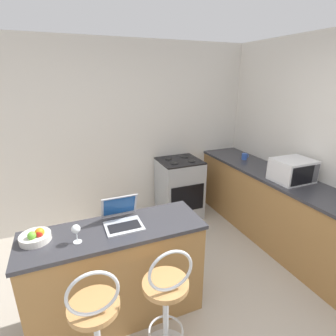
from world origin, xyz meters
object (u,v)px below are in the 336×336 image
stove_range (179,188)px  laptop (122,217)px  wine_glass_tall (76,230)px  mug_blue (245,156)px  bar_stool_near (97,331)px  bar_stool_far (167,307)px  fruit_bowl (36,237)px  microwave (293,170)px

stove_range → laptop: bearing=-130.2°
wine_glass_tall → mug_blue: 2.80m
bar_stool_near → stove_range: bearing=52.6°
bar_stool_far → fruit_bowl: 1.12m
microwave → mug_blue: microwave is taller
wine_glass_tall → fruit_bowl: bearing=155.1°
wine_glass_tall → stove_range: bearing=44.7°
laptop → mug_blue: laptop is taller
microwave → mug_blue: bearing=88.0°
laptop → stove_range: size_ratio=0.34×
bar_stool_near → laptop: size_ratio=3.32×
wine_glass_tall → fruit_bowl: size_ratio=0.65×
mug_blue → stove_range: bearing=159.8°
bar_stool_near → wine_glass_tall: (-0.04, 0.45, 0.53)m
wine_glass_tall → bar_stool_far: bearing=-39.4°
mug_blue → laptop: bearing=-152.9°
fruit_bowl → mug_blue: 3.01m
wine_glass_tall → mug_blue: bearing=26.2°
fruit_bowl → mug_blue: fruit_bowl is taller
microwave → fruit_bowl: microwave is taller
bar_stool_far → laptop: size_ratio=3.32×
microwave → wine_glass_tall: bearing=-172.9°
laptop → wine_glass_tall: bearing=-159.4°
bar_stool_near → fruit_bowl: 0.81m
stove_range → wine_glass_tall: bearing=-135.3°
bar_stool_near → stove_range: (1.55, 2.02, -0.04)m
bar_stool_near → wine_glass_tall: wine_glass_tall is taller
bar_stool_far → wine_glass_tall: bearing=140.6°
bar_stool_far → wine_glass_tall: (-0.55, 0.45, 0.53)m
laptop → microwave: microwave is taller
wine_glass_tall → fruit_bowl: (-0.29, 0.13, -0.07)m
stove_range → mug_blue: 1.11m
stove_range → fruit_bowl: fruit_bowl is taller
fruit_bowl → bar_stool_near: bearing=-60.4°
laptop → fruit_bowl: bearing=-179.4°
stove_range → wine_glass_tall: (-1.59, -1.57, 0.57)m
bar_stool_near → mug_blue: bar_stool_near is taller
bar_stool_near → mug_blue: 3.03m
microwave → wine_glass_tall: microwave is taller
bar_stool_near → stove_range: bar_stool_near is taller
laptop → stove_range: 1.95m
bar_stool_far → mug_blue: bar_stool_far is taller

